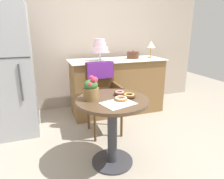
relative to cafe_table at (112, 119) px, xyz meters
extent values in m
plane|color=gray|center=(0.00, 0.00, -0.51)|extent=(8.00, 8.00, 0.00)
cube|color=#B2A393|center=(0.00, 1.85, 0.84)|extent=(4.80, 0.10, 2.70)
cylinder|color=#4C3826|center=(0.00, 0.00, 0.20)|extent=(0.72, 0.72, 0.03)
cylinder|color=#333338|center=(0.00, 0.00, -0.16)|extent=(0.10, 0.10, 0.69)
cylinder|color=#333338|center=(0.00, 0.00, -0.50)|extent=(0.44, 0.44, 0.02)
cube|color=brown|center=(0.12, 0.65, -0.04)|extent=(0.42, 0.42, 0.04)
cube|color=brown|center=(0.12, 0.84, 0.22)|extent=(0.40, 0.04, 0.46)
cube|color=brown|center=(-0.07, 0.65, 0.08)|extent=(0.04, 0.38, 0.18)
cube|color=brown|center=(0.31, 0.65, 0.08)|extent=(0.04, 0.38, 0.18)
cube|color=#6B2893|center=(0.12, 0.84, 0.34)|extent=(0.36, 0.11, 0.22)
cylinder|color=brown|center=(-0.06, 0.47, -0.28)|extent=(0.03, 0.03, 0.45)
cylinder|color=brown|center=(0.30, 0.47, -0.28)|extent=(0.03, 0.03, 0.45)
cylinder|color=brown|center=(-0.06, 0.83, -0.28)|extent=(0.03, 0.03, 0.45)
cylinder|color=brown|center=(0.30, 0.83, -0.28)|extent=(0.03, 0.03, 0.45)
cube|color=white|center=(0.01, -0.13, 0.21)|extent=(0.34, 0.30, 0.00)
torus|color=#936033|center=(0.06, -0.07, 0.23)|extent=(0.13, 0.13, 0.03)
torus|color=white|center=(0.06, -0.07, 0.24)|extent=(0.12, 0.12, 0.02)
torus|color=#4C2D19|center=(0.17, -0.01, 0.23)|extent=(0.12, 0.12, 0.04)
torus|color=gold|center=(0.17, -0.01, 0.24)|extent=(0.11, 0.11, 0.02)
torus|color=#4C2D19|center=(0.11, 0.08, 0.23)|extent=(0.12, 0.12, 0.04)
torus|color=pink|center=(0.11, 0.08, 0.24)|extent=(0.10, 0.10, 0.02)
cylinder|color=brown|center=(-0.20, 0.05, 0.27)|extent=(0.15, 0.15, 0.12)
ellipsoid|color=#38662D|center=(-0.20, 0.05, 0.36)|extent=(0.13, 0.14, 0.10)
sphere|color=#D82D4C|center=(-0.16, 0.06, 0.40)|extent=(0.06, 0.06, 0.06)
sphere|color=#D82D4C|center=(-0.18, 0.09, 0.42)|extent=(0.05, 0.05, 0.05)
sphere|color=#D82D4C|center=(-0.21, 0.08, 0.37)|extent=(0.06, 0.06, 0.06)
sphere|color=#D82D4C|center=(-0.23, 0.05, 0.36)|extent=(0.05, 0.05, 0.05)
sphere|color=#D82D4C|center=(-0.21, 0.01, 0.37)|extent=(0.05, 0.05, 0.05)
sphere|color=#D82D4C|center=(-0.18, 0.02, 0.42)|extent=(0.05, 0.05, 0.05)
cube|color=olive|center=(0.55, 1.30, -0.06)|extent=(1.50, 0.56, 0.90)
cube|color=white|center=(0.55, 1.30, 0.39)|extent=(1.56, 0.62, 0.01)
cylinder|color=silver|center=(0.26, 1.30, 0.40)|extent=(0.16, 0.16, 0.01)
cylinder|color=silver|center=(0.26, 1.30, 0.46)|extent=(0.03, 0.03, 0.12)
cylinder|color=silver|center=(0.26, 1.30, 0.53)|extent=(0.30, 0.30, 0.01)
cylinder|color=silver|center=(0.26, 1.30, 0.57)|extent=(0.26, 0.25, 0.08)
cylinder|color=silver|center=(0.26, 1.30, 0.54)|extent=(0.26, 0.26, 0.01)
cylinder|color=silver|center=(0.26, 1.30, 0.64)|extent=(0.20, 0.20, 0.07)
cylinder|color=silver|center=(0.26, 1.30, 0.61)|extent=(0.20, 0.20, 0.01)
cylinder|color=silver|center=(0.26, 1.30, 0.70)|extent=(0.15, 0.15, 0.06)
cylinder|color=silver|center=(0.26, 1.30, 0.68)|extent=(0.16, 0.16, 0.01)
cylinder|color=#4C2D1E|center=(0.85, 1.34, 0.45)|extent=(0.20, 0.20, 0.11)
sphere|color=red|center=(0.85, 1.34, 0.52)|extent=(0.02, 0.02, 0.02)
cylinder|color=#B28C47|center=(1.16, 1.29, 0.40)|extent=(0.09, 0.09, 0.01)
cylinder|color=#B28C47|center=(1.16, 1.29, 0.49)|extent=(0.02, 0.02, 0.16)
cone|color=silver|center=(1.16, 1.29, 0.62)|extent=(0.15, 0.15, 0.11)
cube|color=#9EA0A5|center=(-1.05, 1.10, 0.34)|extent=(0.64, 0.60, 1.70)
cube|color=black|center=(-1.05, 0.80, 0.55)|extent=(0.63, 0.01, 0.01)
cylinder|color=#3F3F44|center=(-0.87, 0.79, 0.26)|extent=(0.02, 0.02, 0.45)
camera|label=1|loc=(-0.62, -1.74, 0.87)|focal=32.12mm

